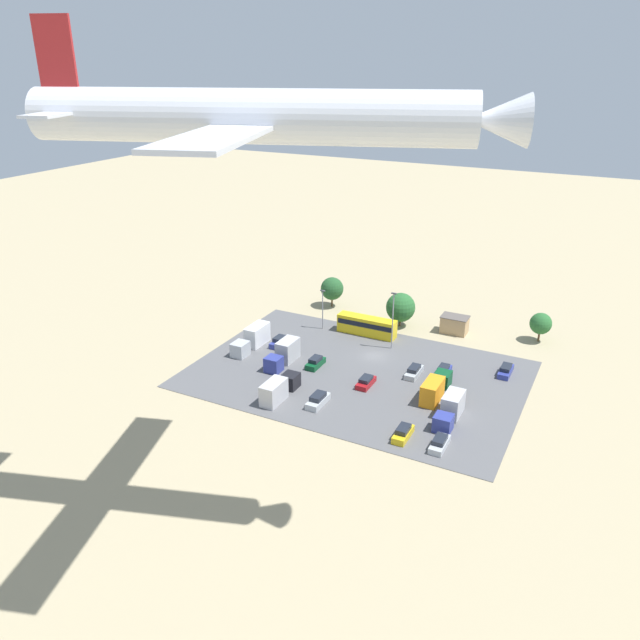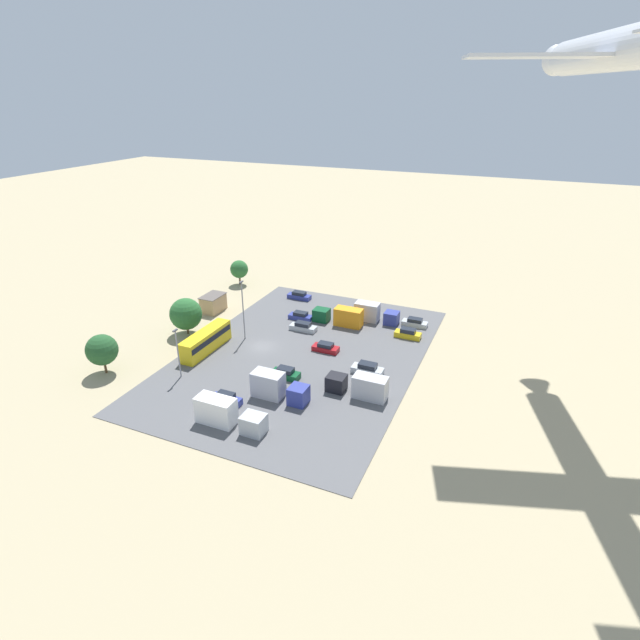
% 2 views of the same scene
% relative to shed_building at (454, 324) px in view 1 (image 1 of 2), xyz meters
% --- Properties ---
extents(ground_plane, '(400.00, 400.00, 0.00)m').
position_rel_shed_building_xyz_m(ground_plane, '(9.17, 15.68, -1.61)').
color(ground_plane, tan).
extents(parking_lot_surface, '(51.01, 35.35, 0.08)m').
position_rel_shed_building_xyz_m(parking_lot_surface, '(9.17, 22.93, -1.57)').
color(parking_lot_surface, '#565659').
rests_on(parking_lot_surface, ground).
extents(shed_building, '(4.89, 3.30, 3.20)m').
position_rel_shed_building_xyz_m(shed_building, '(0.00, 0.00, 0.00)').
color(shed_building, tan).
rests_on(shed_building, ground).
extents(bus, '(10.80, 2.49, 3.31)m').
position_rel_shed_building_xyz_m(bus, '(13.84, 8.13, 0.25)').
color(bus, gold).
rests_on(bus, ground).
extents(parked_car_0, '(1.76, 4.18, 1.59)m').
position_rel_shed_building_xyz_m(parked_car_0, '(16.25, 23.58, -0.87)').
color(parked_car_0, '#0C4723').
rests_on(parked_car_0, ground).
extents(parked_car_1, '(1.72, 4.34, 1.42)m').
position_rel_shed_building_xyz_m(parked_car_1, '(-3.04, 16.78, -0.94)').
color(parked_car_1, navy).
rests_on(parked_car_1, ground).
extents(parked_car_2, '(1.72, 4.70, 1.51)m').
position_rel_shed_building_xyz_m(parked_car_2, '(-11.84, 12.26, -0.90)').
color(parked_car_2, navy).
rests_on(parked_car_2, ground).
extents(parked_car_3, '(1.86, 4.21, 1.64)m').
position_rel_shed_building_xyz_m(parked_car_3, '(25.47, 19.38, -0.84)').
color(parked_car_3, navy).
rests_on(parked_car_3, ground).
extents(parked_car_4, '(1.87, 4.67, 1.66)m').
position_rel_shed_building_xyz_m(parked_car_4, '(10.38, 34.08, -0.84)').
color(parked_car_4, '#ADB2B7').
rests_on(parked_car_4, ground).
extents(parked_car_5, '(1.73, 4.70, 1.51)m').
position_rel_shed_building_xyz_m(parked_car_5, '(0.99, 19.19, -0.90)').
color(parked_car_5, '#ADB2B7').
rests_on(parked_car_5, ground).
extents(parked_car_6, '(1.71, 4.39, 1.63)m').
position_rel_shed_building_xyz_m(parked_car_6, '(-3.54, 36.56, -0.85)').
color(parked_car_6, gold).
rests_on(parked_car_6, ground).
extents(parked_car_7, '(1.74, 4.43, 1.47)m').
position_rel_shed_building_xyz_m(parked_car_7, '(-8.51, 36.54, -0.92)').
color(parked_car_7, '#ADB2B7').
rests_on(parked_car_7, ground).
extents(parked_car_8, '(1.81, 4.22, 1.41)m').
position_rel_shed_building_xyz_m(parked_car_8, '(6.43, 25.72, -0.94)').
color(parked_car_8, maroon).
rests_on(parked_car_8, ground).
extents(parked_truck_0, '(2.38, 9.27, 3.49)m').
position_rel_shed_building_xyz_m(parked_truck_0, '(29.27, 22.09, 0.07)').
color(parked_truck_0, '#ADB2B7').
rests_on(parked_truck_0, ground).
extents(parked_truck_1, '(2.34, 9.02, 3.21)m').
position_rel_shed_building_xyz_m(parked_truck_1, '(-3.99, 24.23, -0.06)').
color(parked_truck_1, '#0C4723').
rests_on(parked_truck_1, ground).
extents(parked_truck_2, '(2.42, 7.97, 3.25)m').
position_rel_shed_building_xyz_m(parked_truck_2, '(-7.70, 29.20, -0.04)').
color(parked_truck_2, navy).
rests_on(parked_truck_2, ground).
extents(parked_truck_3, '(2.32, 8.47, 3.23)m').
position_rel_shed_building_xyz_m(parked_truck_3, '(16.39, 35.05, -0.05)').
color(parked_truck_3, black).
rests_on(parked_truck_3, ground).
extents(parked_truck_4, '(2.47, 7.87, 3.56)m').
position_rel_shed_building_xyz_m(parked_truck_4, '(21.39, 24.89, 0.10)').
color(parked_truck_4, navy).
rests_on(parked_truck_4, ground).
extents(tree_near_shed, '(4.57, 4.57, 6.11)m').
position_rel_shed_building_xyz_m(tree_near_shed, '(25.52, -1.46, 2.21)').
color(tree_near_shed, brown).
rests_on(tree_near_shed, ground).
extents(tree_apron_mid, '(3.81, 3.81, 5.32)m').
position_rel_shed_building_xyz_m(tree_apron_mid, '(-14.38, -3.12, 1.80)').
color(tree_apron_mid, brown).
rests_on(tree_apron_mid, ground).
extents(tree_apron_far, '(5.43, 5.43, 6.41)m').
position_rel_shed_building_xyz_m(tree_apron_far, '(9.92, 1.52, 2.08)').
color(tree_apron_far, brown).
rests_on(tree_apron_far, ground).
extents(light_pole_lot_centre, '(0.90, 0.28, 7.57)m').
position_rel_shed_building_xyz_m(light_pole_lot_centre, '(22.10, 9.47, 2.68)').
color(light_pole_lot_centre, gray).
rests_on(light_pole_lot_centre, ground).
extents(light_pole_lot_edge, '(0.90, 0.28, 10.20)m').
position_rel_shed_building_xyz_m(light_pole_lot_edge, '(7.72, 11.55, 4.01)').
color(light_pole_lot_edge, gray).
rests_on(light_pole_lot_edge, ground).
extents(airplane, '(39.93, 33.14, 9.92)m').
position_rel_shed_building_xyz_m(airplane, '(2.33, 58.38, 40.39)').
color(airplane, silver).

